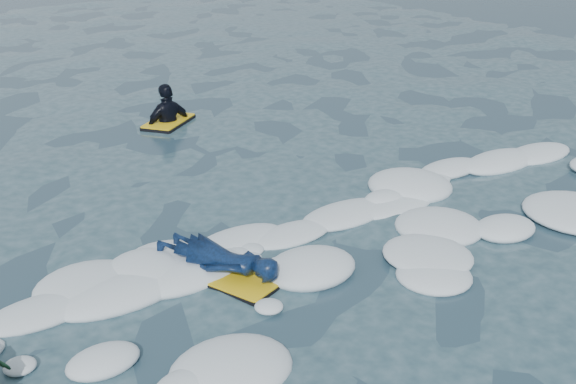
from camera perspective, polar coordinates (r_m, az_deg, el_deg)
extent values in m
plane|color=#1C2F44|center=(7.04, 2.98, -9.23)|extent=(120.00, 120.00, 0.00)
cube|color=black|center=(7.44, -4.28, -7.05)|extent=(0.77, 1.05, 0.05)
cube|color=yellow|center=(7.43, -4.29, -6.83)|extent=(0.75, 1.03, 0.02)
imported|color=navy|center=(7.55, -5.38, -5.17)|extent=(0.98, 1.51, 0.34)
cube|color=black|center=(12.66, -9.43, 5.44)|extent=(1.19, 1.06, 0.05)
cube|color=yellow|center=(12.65, -9.44, 5.59)|extent=(1.16, 1.03, 0.02)
imported|color=black|center=(12.69, -9.40, 4.99)|extent=(0.93, 0.41, 1.57)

